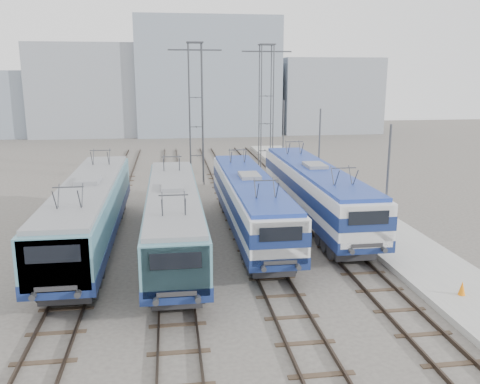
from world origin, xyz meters
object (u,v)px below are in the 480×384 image
Objects in this scene: locomotive_center_right at (250,200)px; catenary_tower_east at (266,106)px; locomotive_center_left at (173,215)px; catenary_tower_west at (196,108)px; safety_cone at (462,288)px; mast_front at (387,193)px; mast_mid at (319,156)px; locomotive_far_right at (315,189)px; locomotive_far_left at (90,209)px; mast_rear at (283,137)px.

catenary_tower_east is at bearing 76.20° from locomotive_center_right.
locomotive_center_right is at bearing 30.28° from locomotive_center_left.
catenary_tower_west is 27.98m from safety_cone.
catenary_tower_west is 1.71× the size of mast_front.
mast_mid is (2.10, -10.00, -3.14)m from catenary_tower_east.
locomotive_center_left is at bearing -153.42° from locomotive_far_right.
locomotive_center_right is (4.50, 2.63, 0.04)m from locomotive_center_left.
locomotive_far_left reaches higher than locomotive_far_right.
locomotive_far_right reaches higher than locomotive_center_right.
locomotive_center_left is 1.45× the size of catenary_tower_east.
locomotive_far_right reaches higher than locomotive_center_left.
locomotive_far_right is 16.03m from catenary_tower_east.
catenary_tower_east is 4.28m from mast_rear.
mast_front is at bearing -74.27° from locomotive_far_right.
safety_cone is at bearing -53.90° from locomotive_center_right.
locomotive_center_right is 20.36m from mast_rear.
catenary_tower_west reaches higher than locomotive_center_left.
safety_cone is at bearing -78.62° from mast_front.
mast_mid is at bearing -42.93° from catenary_tower_west.
mast_front is 11.39× the size of safety_cone.
locomotive_center_right is at bearing -103.80° from catenary_tower_east.
locomotive_far_left is 1.01× the size of locomotive_far_right.
locomotive_center_right is 2.46× the size of mast_rear.
locomotive_far_right is 1.51× the size of catenary_tower_west.
catenary_tower_east is 1.71× the size of mast_front.
locomotive_center_left is 5.21m from locomotive_center_right.
catenary_tower_west reaches higher than mast_rear.
locomotive_center_left is 24.51m from mast_rear.
mast_rear is at bearing 24.94° from catenary_tower_west.
catenary_tower_west reaches higher than locomotive_far_right.
mast_front is (6.35, -4.69, 1.29)m from locomotive_center_right.
mast_rear is (2.10, 2.00, -3.14)m from catenary_tower_east.
locomotive_far_left is at bearing 162.48° from locomotive_center_left.
catenary_tower_east is at bearing 101.86° from mast_mid.
locomotive_center_right is at bearing 126.10° from safety_cone.
catenary_tower_west is 1.71× the size of mast_rear.
mast_rear is at bearing 53.19° from locomotive_far_left.
mast_front is (10.85, -2.07, 1.33)m from locomotive_center_left.
locomotive_far_right is at bearing -89.07° from catenary_tower_east.
catenary_tower_east reaches higher than locomotive_far_right.
mast_mid is 11.39× the size of safety_cone.
catenary_tower_east reaches higher than locomotive_center_right.
mast_mid is at bearing 71.19° from locomotive_far_right.
mast_rear reaches higher than locomotive_far_right.
locomotive_center_right is 16.09m from catenary_tower_west.
catenary_tower_east is (6.50, 2.00, 0.00)m from catenary_tower_west.
catenary_tower_west is at bearing 116.68° from locomotive_far_right.
mast_front reaches higher than locomotive_far_right.
mast_front is 1.00× the size of mast_rear.
catenary_tower_east reaches higher than mast_front.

